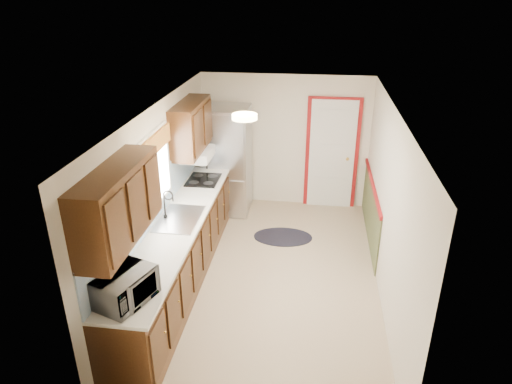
# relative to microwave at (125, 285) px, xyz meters

# --- Properties ---
(room_shell) EXTENTS (3.20, 5.20, 2.52)m
(room_shell) POSITION_rel_microwave_xyz_m (1.20, 1.95, 0.07)
(room_shell) COLOR tan
(room_shell) RESTS_ON ground
(kitchen_run) EXTENTS (0.63, 4.00, 2.20)m
(kitchen_run) POSITION_rel_microwave_xyz_m (-0.04, 1.66, -0.32)
(kitchen_run) COLOR #371D0C
(kitchen_run) RESTS_ON ground
(back_wall_trim) EXTENTS (1.12, 2.30, 2.08)m
(back_wall_trim) POSITION_rel_microwave_xyz_m (2.19, 4.16, -0.25)
(back_wall_trim) COLOR maroon
(back_wall_trim) RESTS_ON ground
(ceiling_fixture) EXTENTS (0.30, 0.30, 0.06)m
(ceiling_fixture) POSITION_rel_microwave_xyz_m (0.90, 1.75, 1.23)
(ceiling_fixture) COLOR #FFD88C
(ceiling_fixture) RESTS_ON room_shell
(microwave) EXTENTS (0.49, 0.65, 0.39)m
(microwave) POSITION_rel_microwave_xyz_m (0.00, 0.00, 0.00)
(microwave) COLOR white
(microwave) RESTS_ON kitchen_run
(refrigerator) EXTENTS (0.80, 0.79, 1.91)m
(refrigerator) POSITION_rel_microwave_xyz_m (0.21, 4.00, -0.18)
(refrigerator) COLOR #B7B7BC
(refrigerator) RESTS_ON ground
(rug) EXTENTS (0.99, 0.67, 0.01)m
(rug) POSITION_rel_microwave_xyz_m (1.30, 3.08, -1.13)
(rug) COLOR black
(rug) RESTS_ON ground
(cooktop) EXTENTS (0.49, 0.59, 0.02)m
(cooktop) POSITION_rel_microwave_xyz_m (0.01, 3.08, -0.18)
(cooktop) COLOR black
(cooktop) RESTS_ON kitchen_run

